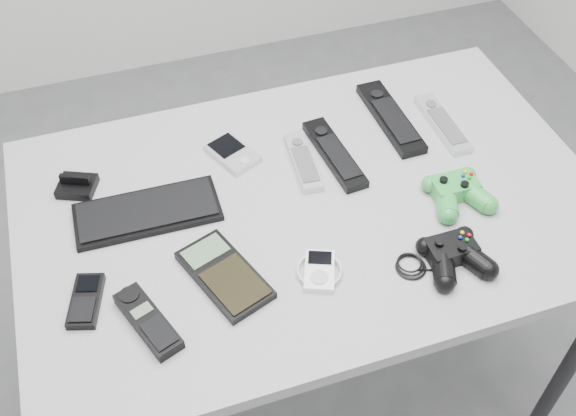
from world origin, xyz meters
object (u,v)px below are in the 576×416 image
object	(u,v)px
mp3_player	(319,270)
controller_green	(457,191)
remote_silver_b	(443,123)
remote_black_b	(390,117)
calculator	(224,274)
pda	(233,153)
remote_silver_a	(303,161)
desk	(311,223)
remote_black_a	(334,153)
cordless_handset	(148,321)
pda_keyboard	(147,212)
mobile_phone	(86,300)
controller_black	(454,254)

from	to	relation	value
mp3_player	controller_green	xyz separation A→B (m)	(0.33, 0.09, 0.01)
remote_silver_b	remote_black_b	bearing A→B (deg)	153.09
calculator	controller_green	size ratio (longest dim) A/B	1.40
calculator	pda	bearing A→B (deg)	52.25
remote_silver_a	desk	bearing A→B (deg)	-94.97
remote_black_a	cordless_handset	size ratio (longest dim) A/B	1.43
pda_keyboard	cordless_handset	size ratio (longest dim) A/B	1.81
remote_black_a	calculator	distance (m)	0.39
remote_silver_b	mobile_phone	size ratio (longest dim) A/B	1.80
pda_keyboard	controller_black	size ratio (longest dim) A/B	1.31
remote_black_b	controller_green	size ratio (longest dim) A/B	1.85
pda_keyboard	controller_green	bearing A→B (deg)	-12.77
remote_silver_b	cordless_handset	size ratio (longest dim) A/B	1.28
remote_silver_a	remote_black_b	world-z (taller)	remote_black_b
pda	remote_black_b	world-z (taller)	remote_black_b
pda_keyboard	remote_silver_a	world-z (taller)	remote_silver_a
mobile_phone	mp3_player	bearing A→B (deg)	7.86
remote_silver_a	mp3_player	distance (m)	0.30
pda	mobile_phone	xyz separation A→B (m)	(-0.35, -0.29, 0.00)
remote_black_b	calculator	world-z (taller)	remote_black_b
mobile_phone	cordless_handset	distance (m)	0.13
pda_keyboard	remote_silver_b	world-z (taller)	remote_silver_b
remote_black_b	calculator	bearing A→B (deg)	-147.57
pda	remote_black_a	bearing A→B (deg)	-42.87
pda_keyboard	calculator	world-z (taller)	calculator
cordless_handset	pda	bearing A→B (deg)	35.18
mobile_phone	calculator	size ratio (longest dim) A/B	0.59
pda_keyboard	cordless_handset	distance (m)	0.26
remote_black_a	remote_silver_b	distance (m)	0.27
controller_black	remote_black_b	bearing A→B (deg)	81.90
remote_silver_a	remote_black_a	distance (m)	0.07
remote_silver_b	controller_green	bearing A→B (deg)	-109.80
cordless_handset	controller_black	distance (m)	0.57
desk	remote_black_a	xyz separation A→B (m)	(0.09, 0.11, 0.08)
desk	controller_green	distance (m)	0.31
pda	mobile_phone	distance (m)	0.46
pda	mobile_phone	bearing A→B (deg)	-163.78
remote_silver_a	remote_black_b	xyz separation A→B (m)	(0.24, 0.07, 0.00)
remote_black_b	desk	bearing A→B (deg)	-145.75
desk	calculator	bearing A→B (deg)	-148.80
remote_silver_b	pda_keyboard	bearing A→B (deg)	-174.85
remote_black_a	controller_green	world-z (taller)	controller_green
cordless_handset	mp3_player	world-z (taller)	cordless_handset
mp3_player	controller_black	distance (m)	0.26
pda	calculator	distance (m)	0.33
pda	remote_black_a	size ratio (longest dim) A/B	0.50
pda	remote_black_b	size ratio (longest dim) A/B	0.45
mp3_player	pda_keyboard	bearing A→B (deg)	160.24
pda	mp3_player	xyz separation A→B (m)	(0.07, -0.36, -0.00)
desk	remote_silver_a	size ratio (longest dim) A/B	6.68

